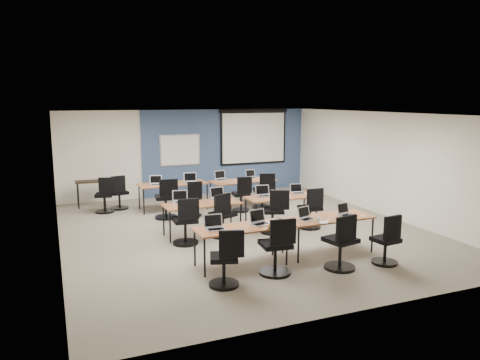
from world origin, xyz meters
name	(u,v)px	position (x,y,z in m)	size (l,w,h in m)	color
floor	(243,231)	(0.00, 0.00, 0.00)	(8.00, 9.00, 0.02)	#6B6354
ceiling	(243,114)	(0.00, 0.00, 2.70)	(8.00, 9.00, 0.02)	white
wall_back	(189,153)	(0.00, 4.50, 1.35)	(8.00, 0.04, 2.70)	beige
wall_front	(366,221)	(0.00, -4.50, 1.35)	(8.00, 0.04, 2.70)	beige
wall_left	(56,186)	(-4.00, 0.00, 1.35)	(0.04, 9.00, 2.70)	beige
wall_right	(385,164)	(4.00, 0.00, 1.35)	(0.04, 9.00, 2.70)	beige
blue_accent_panel	(226,151)	(1.25, 4.47, 1.35)	(5.50, 0.04, 2.70)	#3D5977
whiteboard	(180,150)	(-0.30, 4.43, 1.45)	(1.28, 0.03, 0.98)	#B5B6B8
projector_screen	(254,134)	(2.20, 4.41, 1.89)	(2.40, 0.10, 1.82)	black
training_table_front_left	(241,230)	(-0.92, -2.11, 0.68)	(1.71, 0.71, 0.73)	#A2743B
training_table_front_right	(328,219)	(0.96, -2.08, 0.68)	(1.80, 0.75, 0.73)	olive
training_table_mid_left	(202,205)	(-0.98, 0.04, 0.68)	(1.74, 0.73, 0.73)	#A27648
training_table_mid_right	(281,198)	(1.01, 0.04, 0.68)	(1.72, 0.72, 0.73)	#9E7444
training_table_back_left	(173,185)	(-0.97, 2.74, 0.69)	(1.88, 0.78, 0.73)	olive
training_table_back_right	(243,182)	(1.00, 2.44, 0.69)	(1.85, 0.77, 0.73)	brown
laptop_0	(215,226)	(-1.41, -2.06, 0.79)	(0.34, 0.29, 0.26)	#ACACB2
mouse_0	(232,232)	(-1.21, -2.38, 0.74)	(0.06, 0.10, 0.04)	white
task_chair_0	(226,263)	(-1.52, -2.93, 0.41)	(0.52, 0.50, 0.98)	black
laptop_1	(259,221)	(-0.52, -2.03, 0.79)	(0.35, 0.30, 0.26)	#A6A6AC
mouse_1	(270,226)	(-0.40, -2.26, 0.74)	(0.06, 0.09, 0.03)	white
task_chair_1	(277,251)	(-0.52, -2.77, 0.43)	(0.56, 0.56, 1.04)	black
laptop_2	(306,216)	(0.46, -2.06, 0.79)	(0.31, 0.26, 0.24)	#A4A3AD
mouse_2	(327,221)	(0.76, -2.35, 0.74)	(0.06, 0.10, 0.03)	white
task_chair_2	(342,247)	(0.66, -2.99, 0.43)	(0.57, 0.57, 1.04)	black
laptop_3	(345,212)	(1.36, -2.07, 0.79)	(0.31, 0.26, 0.24)	#A3A3AA
mouse_3	(363,216)	(1.60, -2.33, 0.74)	(0.06, 0.10, 0.04)	white
task_chair_3	(387,244)	(1.59, -3.08, 0.40)	(0.48, 0.48, 0.96)	black
laptop_4	(181,199)	(-1.39, 0.33, 0.79)	(0.34, 0.29, 0.26)	#B7B8C1
mouse_4	(190,204)	(-1.25, 0.04, 0.74)	(0.06, 0.09, 0.03)	white
task_chair_4	(186,225)	(-1.51, -0.52, 0.42)	(0.54, 0.54, 1.02)	black
laptop_5	(218,196)	(-0.49, 0.35, 0.80)	(0.35, 0.30, 0.27)	silver
mouse_5	(226,200)	(-0.37, 0.13, 0.74)	(0.05, 0.09, 0.03)	white
task_chair_5	(223,219)	(-0.62, -0.31, 0.42)	(0.56, 0.53, 1.01)	black
laptop_6	(264,194)	(0.63, 0.22, 0.79)	(0.34, 0.29, 0.26)	#B8B8BC
mouse_6	(274,196)	(0.86, 0.14, 0.74)	(0.06, 0.10, 0.04)	white
task_chair_6	(274,215)	(0.58, -0.45, 0.42)	(0.56, 0.54, 1.02)	black
laptop_7	(298,191)	(1.55, 0.22, 0.79)	(0.30, 0.26, 0.23)	silver
mouse_7	(305,194)	(1.68, 0.07, 0.74)	(0.06, 0.09, 0.03)	white
task_chair_7	(311,212)	(1.55, -0.45, 0.41)	(0.51, 0.51, 0.99)	black
laptop_8	(156,182)	(-1.44, 2.69, 0.79)	(0.33, 0.28, 0.25)	#BABABA
mouse_8	(165,185)	(-1.26, 2.48, 0.74)	(0.05, 0.09, 0.03)	white
task_chair_8	(167,202)	(-1.39, 1.78, 0.44)	(0.58, 0.58, 1.05)	black
laptop_9	(191,180)	(-0.47, 2.67, 0.80)	(0.36, 0.30, 0.27)	#B6B7C3
mouse_9	(200,183)	(-0.27, 2.47, 0.74)	(0.07, 0.10, 0.04)	white
task_chair_9	(193,202)	(-0.70, 1.71, 0.39)	(0.46, 0.46, 0.95)	black
laptop_10	(221,178)	(0.46, 2.78, 0.79)	(0.34, 0.29, 0.26)	silver
mouse_10	(234,180)	(0.78, 2.54, 0.74)	(0.06, 0.09, 0.03)	white
task_chair_10	(242,197)	(0.69, 1.76, 0.40)	(0.49, 0.49, 0.97)	black
laptop_11	(251,176)	(1.40, 2.74, 0.79)	(0.31, 0.27, 0.24)	#ABABAB
mouse_11	(263,178)	(1.67, 2.50, 0.74)	(0.06, 0.10, 0.04)	white
task_chair_11	(263,194)	(1.39, 1.88, 0.41)	(0.53, 0.52, 1.00)	black
blue_mousepad	(236,232)	(-1.12, -2.35, 0.73)	(0.26, 0.22, 0.01)	navy
snack_bowl	(272,227)	(-0.42, -2.39, 0.76)	(0.22, 0.22, 0.05)	brown
snack_plate	(323,222)	(0.64, -2.41, 0.74)	(0.18, 0.18, 0.01)	white
coffee_cup	(319,219)	(0.58, -2.32, 0.78)	(0.08, 0.08, 0.07)	white
utility_table	(91,185)	(-3.06, 3.88, 0.64)	(0.84, 0.46, 0.75)	black
spare_chair_a	(119,195)	(-2.37, 3.26, 0.40)	(0.48, 0.48, 0.97)	black
spare_chair_b	(105,198)	(-2.77, 3.01, 0.41)	(0.51, 0.50, 0.98)	black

